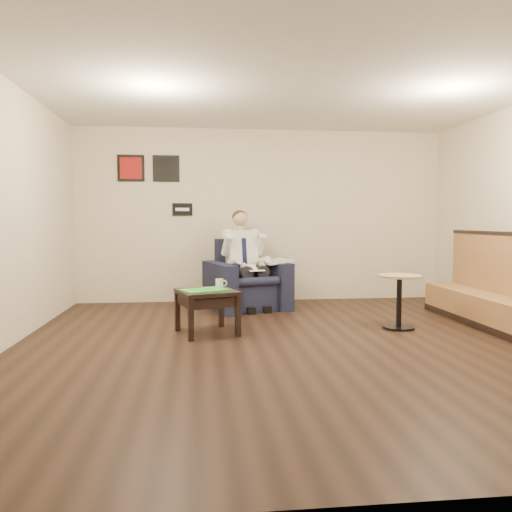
{
  "coord_description": "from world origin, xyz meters",
  "views": [
    {
      "loc": [
        -1.01,
        -5.16,
        1.32
      ],
      "look_at": [
        -0.3,
        1.2,
        0.87
      ],
      "focal_mm": 35.0,
      "sensor_mm": 36.0,
      "label": 1
    }
  ],
  "objects": [
    {
      "name": "ground",
      "position": [
        0.0,
        0.0,
        0.0
      ],
      "size": [
        6.0,
        6.0,
        0.0
      ],
      "primitive_type": "plane",
      "color": "black",
      "rests_on": "ground"
    },
    {
      "name": "wall_back",
      "position": [
        0.0,
        3.0,
        1.4
      ],
      "size": [
        6.0,
        0.02,
        2.8
      ],
      "primitive_type": "cube",
      "color": "#F0E1C4",
      "rests_on": "ground"
    },
    {
      "name": "wall_front",
      "position": [
        0.0,
        -3.0,
        1.4
      ],
      "size": [
        6.0,
        0.02,
        2.8
      ],
      "primitive_type": "cube",
      "color": "#F0E1C4",
      "rests_on": "ground"
    },
    {
      "name": "ceiling",
      "position": [
        0.0,
        0.0,
        2.8
      ],
      "size": [
        6.0,
        6.0,
        0.02
      ],
      "primitive_type": "cube",
      "color": "white",
      "rests_on": "wall_back"
    },
    {
      "name": "seating_sign",
      "position": [
        -1.3,
        2.98,
        1.5
      ],
      "size": [
        0.32,
        0.02,
        0.2
      ],
      "primitive_type": "cube",
      "color": "black",
      "rests_on": "wall_back"
    },
    {
      "name": "art_print_left",
      "position": [
        -2.1,
        2.98,
        2.15
      ],
      "size": [
        0.42,
        0.03,
        0.42
      ],
      "primitive_type": "cube",
      "color": "#A01713",
      "rests_on": "wall_back"
    },
    {
      "name": "art_print_right",
      "position": [
        -1.55,
        2.98,
        2.15
      ],
      "size": [
        0.42,
        0.03,
        0.42
      ],
      "primitive_type": "cube",
      "color": "black",
      "rests_on": "wall_back"
    },
    {
      "name": "armchair",
      "position": [
        -0.33,
        2.25,
        0.52
      ],
      "size": [
        1.33,
        1.33,
        1.04
      ],
      "primitive_type": "cube",
      "rotation": [
        0.0,
        0.0,
        0.29
      ],
      "color": "black",
      "rests_on": "ground"
    },
    {
      "name": "seated_man",
      "position": [
        -0.29,
        2.13,
        0.71
      ],
      "size": [
        0.94,
        1.16,
        1.42
      ],
      "primitive_type": null,
      "rotation": [
        0.0,
        0.0,
        0.29
      ],
      "color": "white",
      "rests_on": "armchair"
    },
    {
      "name": "lap_papers",
      "position": [
        -0.26,
        2.02,
        0.64
      ],
      "size": [
        0.34,
        0.4,
        0.01
      ],
      "primitive_type": "cube",
      "rotation": [
        0.0,
        0.0,
        0.36
      ],
      "color": "white",
      "rests_on": "seated_man"
    },
    {
      "name": "newspaper",
      "position": [
        0.12,
        2.27,
        0.7
      ],
      "size": [
        0.61,
        0.68,
        0.01
      ],
      "primitive_type": "cube",
      "rotation": [
        0.0,
        0.0,
        0.34
      ],
      "color": "silver",
      "rests_on": "armchair"
    },
    {
      "name": "side_table",
      "position": [
        -0.94,
        0.63,
        0.26
      ],
      "size": [
        0.79,
        0.79,
        0.51
      ],
      "primitive_type": "cube",
      "rotation": [
        0.0,
        0.0,
        0.31
      ],
      "color": "black",
      "rests_on": "ground"
    },
    {
      "name": "green_folder",
      "position": [
        -0.97,
        0.6,
        0.52
      ],
      "size": [
        0.62,
        0.55,
        0.01
      ],
      "primitive_type": "cube",
      "rotation": [
        0.0,
        0.0,
        0.45
      ],
      "color": "green",
      "rests_on": "side_table"
    },
    {
      "name": "coffee_mug",
      "position": [
        -0.79,
        0.82,
        0.57
      ],
      "size": [
        0.12,
        0.12,
        0.11
      ],
      "primitive_type": "cylinder",
      "rotation": [
        0.0,
        0.0,
        0.31
      ],
      "color": "white",
      "rests_on": "side_table"
    },
    {
      "name": "smartphone",
      "position": [
        -0.94,
        0.82,
        0.52
      ],
      "size": [
        0.17,
        0.1,
        0.01
      ],
      "primitive_type": "cube",
      "rotation": [
        0.0,
        0.0,
        0.13
      ],
      "color": "black",
      "rests_on": "side_table"
    },
    {
      "name": "banquette",
      "position": [
        2.59,
        0.78,
        0.58
      ],
      "size": [
        0.54,
        2.27,
        1.16
      ],
      "primitive_type": "cube",
      "color": "olive",
      "rests_on": "ground"
    },
    {
      "name": "cafe_table",
      "position": [
        1.4,
        0.66,
        0.33
      ],
      "size": [
        0.54,
        0.54,
        0.66
      ],
      "primitive_type": "cylinder",
      "rotation": [
        0.0,
        0.0,
        -0.01
      ],
      "color": "tan",
      "rests_on": "ground"
    }
  ]
}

